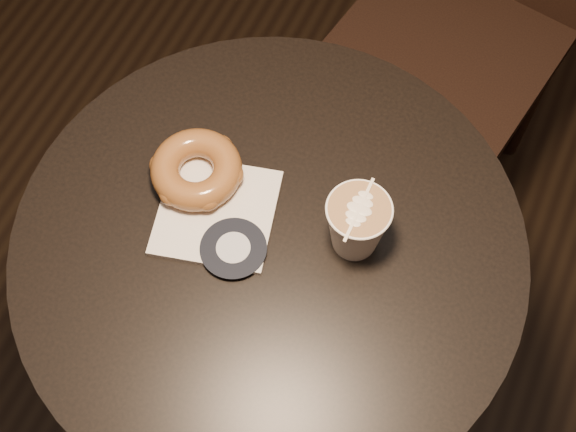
{
  "coord_description": "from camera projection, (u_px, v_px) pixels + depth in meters",
  "views": [
    {
      "loc": [
        0.21,
        -0.41,
        1.73
      ],
      "look_at": [
        0.01,
        0.03,
        0.79
      ],
      "focal_mm": 50.0,
      "sensor_mm": 36.0,
      "label": 1
    }
  ],
  "objects": [
    {
      "name": "cafe_table",
      "position": [
        271.0,
        296.0,
        1.26
      ],
      "size": [
        0.7,
        0.7,
        0.75
      ],
      "color": "black",
      "rests_on": "ground"
    },
    {
      "name": "pastry_bag",
      "position": [
        216.0,
        212.0,
        1.09
      ],
      "size": [
        0.19,
        0.19,
        0.01
      ],
      "primitive_type": "cube",
      "rotation": [
        0.0,
        0.0,
        0.23
      ],
      "color": "silver",
      "rests_on": "cafe_table"
    },
    {
      "name": "doughnut",
      "position": [
        196.0,
        169.0,
        1.1
      ],
      "size": [
        0.13,
        0.13,
        0.04
      ],
      "primitive_type": "torus",
      "color": "brown",
      "rests_on": "pastry_bag"
    },
    {
      "name": "latte_cup",
      "position": [
        357.0,
        225.0,
        1.04
      ],
      "size": [
        0.09,
        0.09,
        0.1
      ],
      "primitive_type": null,
      "color": "white",
      "rests_on": "cafe_table"
    }
  ]
}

